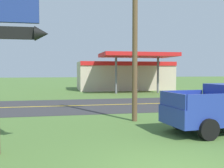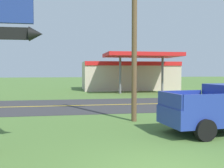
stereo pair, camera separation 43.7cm
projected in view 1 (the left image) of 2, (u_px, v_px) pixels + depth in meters
road_asphalt at (98, 105)px, 19.22m from camera, size 140.00×8.00×0.02m
road_centre_line at (98, 105)px, 19.21m from camera, size 126.00×0.20×0.01m
utility_pole at (135, 30)px, 13.04m from camera, size 1.90×0.26×8.42m
gas_station at (125, 75)px, 34.70m from camera, size 12.00×11.50×4.40m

